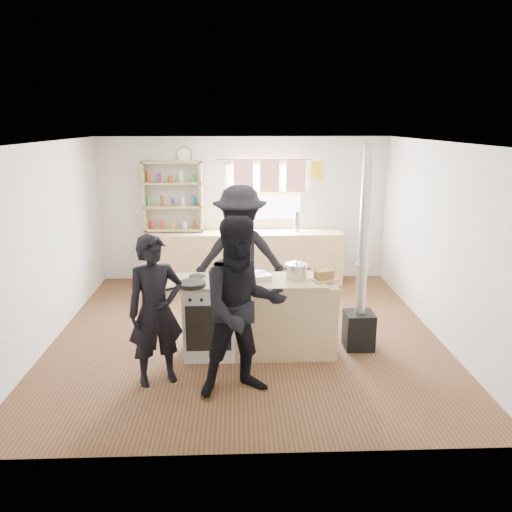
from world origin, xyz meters
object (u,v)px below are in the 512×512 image
stockpot_counter (296,271)px  person_far (240,256)px  flue_heater (361,298)px  person_near_right (242,308)px  stockpot_stove (229,270)px  bread_board (324,276)px  thermos (297,222)px  roast_tray (254,276)px  person_near_left (156,311)px  cooking_island (259,316)px  skillet_greens (192,284)px

stockpot_counter → person_far: (-0.66, 0.89, -0.05)m
flue_heater → person_near_right: 1.79m
stockpot_stove → stockpot_counter: bearing=-7.8°
bread_board → person_near_right: bearing=-137.9°
thermos → roast_tray: thermos is taller
person_near_right → roast_tray: bearing=66.6°
stockpot_stove → person_near_right: 1.10m
stockpot_stove → person_near_right: bearing=-82.0°
stockpot_counter → person_near_left: bearing=-155.3°
bread_board → stockpot_stove: bearing=169.3°
thermos → stockpot_stove: size_ratio=1.51×
stockpot_stove → person_near_left: person_near_left is taller
thermos → person_near_left: (-1.89, -3.44, -0.25)m
cooking_island → flue_heater: size_ratio=0.79×
bread_board → flue_heater: bearing=15.2°
cooking_island → stockpot_counter: (0.45, 0.05, 0.55)m
person_near_left → person_near_right: (0.91, -0.26, 0.12)m
cooking_island → person_near_left: (-1.12, -0.67, 0.35)m
flue_heater → person_near_right: (-1.45, -1.01, 0.28)m
person_near_right → stockpot_stove: bearing=83.2°
roast_tray → bread_board: 0.83m
stockpot_counter → thermos: bearing=83.3°
skillet_greens → stockpot_counter: 1.25m
bread_board → roast_tray: bearing=175.4°
skillet_greens → person_far: size_ratio=0.23×
person_far → stockpot_counter: bearing=123.4°
stockpot_counter → person_near_right: bearing=-123.8°
cooking_island → flue_heater: bearing=3.7°
roast_tray → skillet_greens: bearing=-161.9°
roast_tray → stockpot_counter: size_ratio=1.67×
thermos → skillet_greens: 3.36m
person_near_right → bread_board: bearing=27.3°
cooking_island → stockpot_stove: (-0.36, 0.16, 0.54)m
cooking_island → roast_tray: size_ratio=4.45×
roast_tray → bread_board: (0.83, -0.07, 0.01)m
cooking_island → skillet_greens: (-0.77, -0.21, 0.49)m
skillet_greens → stockpot_counter: size_ratio=1.64×
cooking_island → roast_tray: (-0.07, 0.02, 0.50)m
person_far → roast_tray: bearing=96.1°
skillet_greens → stockpot_stove: 0.56m
thermos → flue_heater: (0.48, -2.69, -0.41)m
cooking_island → thermos: bearing=74.5°
stockpot_stove → person_near_right: (0.15, -1.09, -0.08)m
bread_board → person_far: size_ratio=0.17×
person_near_left → bread_board: bearing=-4.7°
thermos → stockpot_stove: bearing=-113.4°
bread_board → person_far: 1.40m
roast_tray → cooking_island: bearing=-14.0°
flue_heater → stockpot_counter: bearing=-177.8°
stockpot_stove → cooking_island: bearing=-24.1°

